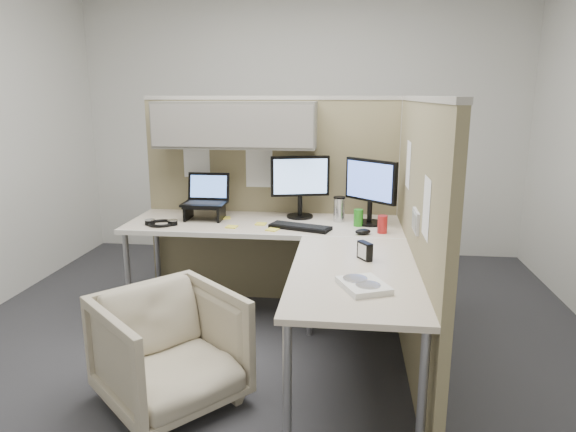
# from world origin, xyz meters

# --- Properties ---
(ground) EXTENTS (4.50, 4.50, 0.00)m
(ground) POSITION_xyz_m (0.00, 0.00, 0.00)
(ground) COLOR #2C2C30
(ground) RESTS_ON ground
(partition_back) EXTENTS (2.00, 0.36, 1.63)m
(partition_back) POSITION_xyz_m (-0.22, 0.83, 1.10)
(partition_back) COLOR #8F835D
(partition_back) RESTS_ON ground
(partition_right) EXTENTS (0.07, 2.03, 1.63)m
(partition_right) POSITION_xyz_m (0.90, -0.07, 0.82)
(partition_right) COLOR #8F835D
(partition_right) RESTS_ON ground
(desk) EXTENTS (2.00, 1.98, 0.73)m
(desk) POSITION_xyz_m (0.12, 0.13, 0.69)
(desk) COLOR beige
(desk) RESTS_ON ground
(office_chair) EXTENTS (0.91, 0.91, 0.68)m
(office_chair) POSITION_xyz_m (-0.43, -0.64, 0.34)
(office_chair) COLOR beige
(office_chair) RESTS_ON ground
(monitor_left) EXTENTS (0.43, 0.20, 0.47)m
(monitor_left) POSITION_xyz_m (0.14, 0.72, 1.00)
(monitor_left) COLOR black
(monitor_left) RESTS_ON desk
(monitor_right) EXTENTS (0.35, 0.32, 0.47)m
(monitor_right) POSITION_xyz_m (0.65, 0.57, 1.00)
(monitor_right) COLOR black
(monitor_right) RESTS_ON desk
(laptop_station) EXTENTS (0.32, 0.27, 0.33)m
(laptop_station) POSITION_xyz_m (-0.56, 0.60, 0.86)
(laptop_station) COLOR black
(laptop_station) RESTS_ON desk
(keyboard) EXTENTS (0.45, 0.27, 0.02)m
(keyboard) POSITION_xyz_m (0.17, 0.38, 0.74)
(keyboard) COLOR black
(keyboard) RESTS_ON desk
(mouse) EXTENTS (0.12, 0.10, 0.04)m
(mouse) POSITION_xyz_m (0.60, 0.28, 0.75)
(mouse) COLOR black
(mouse) RESTS_ON desk
(travel_mug) EXTENTS (0.09, 0.09, 0.18)m
(travel_mug) POSITION_xyz_m (0.43, 0.63, 0.82)
(travel_mug) COLOR silver
(travel_mug) RESTS_ON desk
(soda_can_green) EXTENTS (0.07, 0.07, 0.12)m
(soda_can_green) POSITION_xyz_m (0.73, 0.34, 0.79)
(soda_can_green) COLOR #B21E1E
(soda_can_green) RESTS_ON desk
(soda_can_silver) EXTENTS (0.07, 0.07, 0.12)m
(soda_can_silver) POSITION_xyz_m (0.57, 0.51, 0.79)
(soda_can_silver) COLOR #268C1E
(soda_can_silver) RESTS_ON desk
(sticky_note_a) EXTENTS (0.08, 0.08, 0.01)m
(sticky_note_a) POSITION_xyz_m (-0.31, 0.36, 0.73)
(sticky_note_a) COLOR yellow
(sticky_note_a) RESTS_ON desk
(sticky_note_d) EXTENTS (0.08, 0.08, 0.01)m
(sticky_note_d) POSITION_xyz_m (-0.12, 0.47, 0.73)
(sticky_note_d) COLOR yellow
(sticky_note_d) RESTS_ON desk
(sticky_note_b) EXTENTS (0.10, 0.10, 0.01)m
(sticky_note_b) POSITION_xyz_m (-0.02, 0.32, 0.73)
(sticky_note_b) COLOR yellow
(sticky_note_b) RESTS_ON desk
(sticky_note_c) EXTENTS (0.09, 0.09, 0.01)m
(sticky_note_c) POSITION_xyz_m (-0.42, 0.62, 0.73)
(sticky_note_c) COLOR yellow
(sticky_note_c) RESTS_ON desk
(headphones) EXTENTS (0.24, 0.20, 0.03)m
(headphones) POSITION_xyz_m (-0.83, 0.37, 0.74)
(headphones) COLOR black
(headphones) RESTS_ON desk
(paper_stack) EXTENTS (0.28, 0.31, 0.03)m
(paper_stack) POSITION_xyz_m (0.58, -0.71, 0.75)
(paper_stack) COLOR white
(paper_stack) RESTS_ON desk
(desk_clock) EXTENTS (0.09, 0.11, 0.10)m
(desk_clock) POSITION_xyz_m (0.59, -0.26, 0.78)
(desk_clock) COLOR black
(desk_clock) RESTS_ON desk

